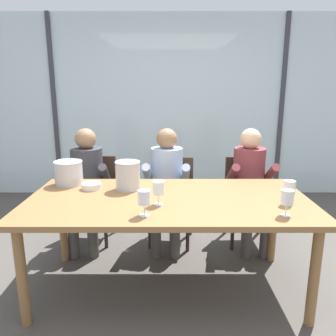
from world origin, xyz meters
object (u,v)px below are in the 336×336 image
object	(u,v)px
ice_bucket_secondary	(69,172)
chair_center	(246,193)
person_maroon_top	(250,180)
wine_glass_by_right_taster	(159,189)
dining_table	(168,207)
wine_glass_by_left_taster	(289,188)
chair_left_of_center	(172,193)
person_charcoal_jacket	(86,180)
person_pale_blue_shirt	(167,180)
wine_glass_center_pour	(287,198)
chair_near_curtain	(95,191)
tasting_bowl	(91,186)
wine_glass_near_bucket	(144,198)
ice_bucket_primary	(128,175)

from	to	relation	value
ice_bucket_secondary	chair_center	bearing A→B (deg)	18.24
person_maroon_top	wine_glass_by_right_taster	bearing A→B (deg)	-133.77
dining_table	wine_glass_by_left_taster	bearing A→B (deg)	-8.50
chair_left_of_center	person_charcoal_jacket	world-z (taller)	person_charcoal_jacket
person_pale_blue_shirt	wine_glass_center_pour	xyz separation A→B (m)	(0.79, -1.16, 0.21)
dining_table	person_maroon_top	distance (m)	1.16
person_pale_blue_shirt	wine_glass_center_pour	bearing A→B (deg)	-53.74
chair_near_curtain	ice_bucket_secondary	world-z (taller)	ice_bucket_secondary
dining_table	tasting_bowl	bearing A→B (deg)	160.04
chair_center	wine_glass_by_left_taster	size ratio (longest dim) A/B	5.01
chair_center	person_pale_blue_shirt	xyz separation A→B (m)	(-0.84, -0.12, 0.17)
chair_near_curtain	wine_glass_center_pour	world-z (taller)	wine_glass_center_pour
chair_center	person_pale_blue_shirt	world-z (taller)	person_pale_blue_shirt
ice_bucket_secondary	person_charcoal_jacket	bearing A→B (deg)	85.07
chair_center	wine_glass_by_right_taster	distance (m)	1.45
tasting_bowl	wine_glass_near_bucket	world-z (taller)	wine_glass_near_bucket
wine_glass_by_right_taster	chair_near_curtain	bearing A→B (deg)	122.52
wine_glass_by_right_taster	tasting_bowl	bearing A→B (deg)	146.47
chair_left_of_center	chair_center	bearing A→B (deg)	8.18
person_charcoal_jacket	wine_glass_near_bucket	xyz separation A→B (m)	(0.67, -1.17, 0.20)
chair_center	tasting_bowl	world-z (taller)	chair_center
ice_bucket_primary	wine_glass_by_right_taster	world-z (taller)	ice_bucket_primary
chair_near_curtain	wine_glass_by_left_taster	bearing A→B (deg)	-28.01
person_pale_blue_shirt	wine_glass_by_right_taster	bearing A→B (deg)	-91.14
chair_near_curtain	chair_left_of_center	xyz separation A→B (m)	(0.83, -0.06, 0.00)
wine_glass_by_left_taster	wine_glass_near_bucket	bearing A→B (deg)	-167.71
dining_table	wine_glass_near_bucket	size ratio (longest dim) A/B	12.32
dining_table	chair_near_curtain	distance (m)	1.27
ice_bucket_primary	wine_glass_by_right_taster	size ratio (longest dim) A/B	1.36
wine_glass_near_bucket	wine_glass_center_pour	size ratio (longest dim) A/B	1.00
chair_near_curtain	wine_glass_by_left_taster	xyz separation A→B (m)	(1.66, -1.11, 0.38)
person_charcoal_jacket	ice_bucket_primary	xyz separation A→B (m)	(0.49, -0.59, 0.21)
dining_table	wine_glass_by_right_taster	size ratio (longest dim) A/B	12.32
wine_glass_by_left_taster	chair_center	bearing A→B (deg)	92.42
chair_near_curtain	ice_bucket_primary	world-z (taller)	ice_bucket_primary
person_charcoal_jacket	ice_bucket_primary	distance (m)	0.79
person_charcoal_jacket	ice_bucket_primary	world-z (taller)	person_charcoal_jacket
person_pale_blue_shirt	person_charcoal_jacket	bearing A→B (deg)	-177.99
dining_table	wine_glass_near_bucket	bearing A→B (deg)	-113.77
chair_near_curtain	person_pale_blue_shirt	bearing A→B (deg)	-6.57
person_maroon_top	ice_bucket_primary	distance (m)	1.32
chair_near_curtain	ice_bucket_primary	bearing A→B (deg)	-53.09
person_charcoal_jacket	ice_bucket_primary	bearing A→B (deg)	-53.31
dining_table	tasting_bowl	distance (m)	0.68
chair_left_of_center	wine_glass_by_left_taster	size ratio (longest dim) A/B	5.01
dining_table	wine_glass_center_pour	world-z (taller)	wine_glass_center_pour
wine_glass_center_pour	tasting_bowl	bearing A→B (deg)	157.59
tasting_bowl	chair_near_curtain	bearing A→B (deg)	101.31
chair_left_of_center	person_pale_blue_shirt	size ratio (longest dim) A/B	0.73
dining_table	person_charcoal_jacket	distance (m)	1.16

